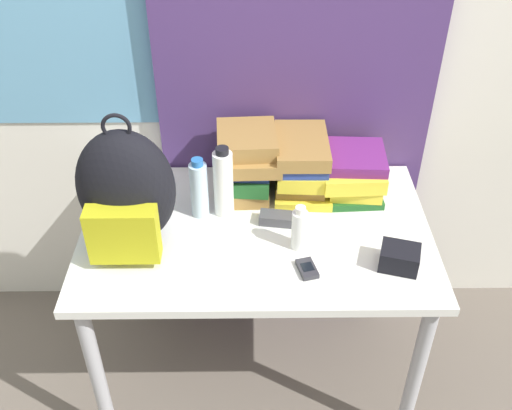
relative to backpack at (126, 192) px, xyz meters
name	(u,v)px	position (x,y,z in m)	size (l,w,h in m)	color
wall_back	(253,27)	(0.40, 0.51, 0.32)	(6.00, 0.06, 2.50)	silver
curtain_blue	(298,33)	(0.55, 0.45, 0.32)	(0.99, 0.04, 2.50)	#4C336B
desk	(256,249)	(0.40, 0.06, -0.29)	(1.17, 0.74, 0.73)	silver
backpack	(126,192)	(0.00, 0.00, 0.00)	(0.31, 0.26, 0.46)	black
book_stack_left	(248,160)	(0.37, 0.28, -0.07)	(0.23, 0.28, 0.24)	olive
book_stack_center	(302,165)	(0.57, 0.28, -0.09)	(0.21, 0.28, 0.21)	yellow
book_stack_right	(352,171)	(0.74, 0.27, -0.11)	(0.24, 0.28, 0.17)	#1E5623
water_bottle	(199,189)	(0.21, 0.14, -0.09)	(0.06, 0.06, 0.22)	silver
sports_bottle	(223,183)	(0.29, 0.15, -0.07)	(0.07, 0.07, 0.26)	white
sunscreen_bottle	(299,229)	(0.54, -0.04, -0.12)	(0.05, 0.05, 0.16)	white
cell_phone	(307,269)	(0.56, -0.15, -0.19)	(0.07, 0.10, 0.02)	#2D2D33
sunglasses_case	(282,219)	(0.49, 0.08, -0.18)	(0.16, 0.08, 0.04)	#47474C
camera_pouch	(399,258)	(0.84, -0.13, -0.16)	(0.14, 0.12, 0.07)	black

